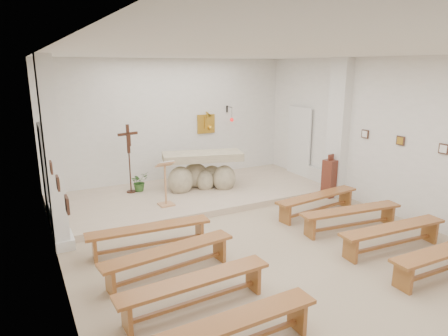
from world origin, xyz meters
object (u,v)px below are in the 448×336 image
bench_left_front (149,232)px  bench_left_second (169,256)px  bench_left_fourth (231,329)px  crucifix_stand (129,154)px  bench_right_front (317,200)px  bench_left_third (195,286)px  donation_pedestal (330,178)px  lectern (166,183)px  bench_right_second (351,214)px  altar (202,173)px  bench_right_fourth (446,255)px  bench_right_third (393,232)px

bench_left_front → bench_left_second: 1.03m
bench_left_fourth → crucifix_stand: bearing=84.2°
bench_right_front → bench_left_third: 4.44m
donation_pedestal → lectern: bearing=155.8°
bench_right_second → bench_left_third: same height
altar → bench_left_third: altar is taller
bench_left_third → bench_right_second: bearing=12.1°
bench_left_front → bench_left_fourth: 3.10m
altar → lectern: 1.55m
donation_pedestal → bench_right_second: 2.22m
donation_pedestal → bench_right_front: (-1.14, -0.87, -0.14)m
bench_left_second → bench_right_fourth: size_ratio=1.01×
lectern → bench_left_fourth: bearing=-104.3°
bench_right_second → bench_left_third: (-3.93, -1.03, 0.00)m
donation_pedestal → bench_right_fourth: donation_pedestal is taller
lectern → bench_left_front: (-0.97, -1.79, -0.33)m
bench_left_third → bench_right_third: (3.93, 0.00, 0.00)m
crucifix_stand → bench_right_front: crucifix_stand is taller
crucifix_stand → bench_right_third: (3.42, -5.22, -0.80)m
altar → donation_pedestal: 3.31m
lectern → crucifix_stand: size_ratio=0.62×
bench_left_second → bench_right_third: size_ratio=1.00×
lectern → bench_right_second: 4.11m
bench_right_fourth → bench_left_fourth: bearing=-178.7°
crucifix_stand → bench_right_third: size_ratio=0.77×
bench_right_front → bench_right_fourth: (0.00, -3.10, 0.00)m
bench_left_fourth → altar: bearing=67.3°
lectern → bench_right_front: size_ratio=0.48×
donation_pedestal → bench_left_second: donation_pedestal is taller
bench_left_front → bench_right_third: 4.44m
donation_pedestal → bench_left_front: bearing=178.2°
bench_right_front → bench_left_third: (-3.93, -2.07, 0.00)m
bench_left_second → bench_left_third: bearing=-96.9°
bench_left_front → bench_left_third: size_ratio=1.00×
donation_pedestal → bench_left_third: bearing=-161.4°
bench_left_front → bench_left_fourth: bearing=-85.9°
altar → bench_left_fourth: size_ratio=0.97×
lectern → bench_left_fourth: size_ratio=0.48×
bench_left_fourth → donation_pedestal: bearing=36.9°
bench_right_second → bench_right_fourth: (-0.00, -2.07, 0.00)m
donation_pedestal → bench_right_third: bearing=-122.7°
bench_right_second → bench_right_third: size_ratio=1.00×
bench_left_fourth → bench_right_third: bearing=13.5°
bench_left_second → crucifix_stand: bearing=76.2°
bench_right_front → bench_left_second: bearing=-171.4°
bench_right_second → bench_right_third: same height
altar → bench_right_fourth: (1.66, -5.74, -0.20)m
bench_left_fourth → bench_right_fourth: size_ratio=1.00×
bench_right_front → bench_right_second: same height
crucifix_stand → bench_left_front: size_ratio=0.77×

